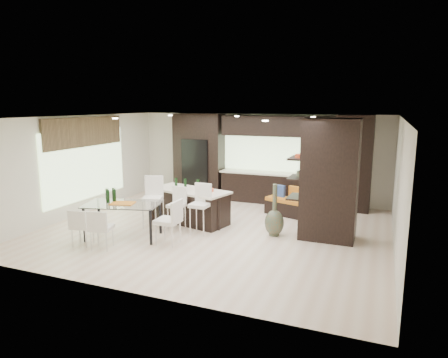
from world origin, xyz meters
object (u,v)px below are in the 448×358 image
at_px(stool_left, 153,208).
at_px(chair_far, 82,228).
at_px(bench, 288,207).
at_px(dining_table, 123,221).
at_px(stool_right, 200,214).
at_px(kitchen_island, 190,206).
at_px(chair_near, 102,231).
at_px(stool_mid, 177,213).
at_px(floor_vase, 275,210).
at_px(chair_end, 168,224).

height_order(stool_left, chair_far, stool_left).
relative_size(bench, dining_table, 0.74).
height_order(stool_right, dining_table, stool_right).
distance_m(stool_left, bench, 3.65).
distance_m(kitchen_island, stool_right, 0.98).
xyz_separation_m(stool_left, stool_right, (1.25, 0.02, -0.04)).
bearing_deg(stool_right, chair_near, -130.42).
height_order(bench, dining_table, dining_table).
bearing_deg(dining_table, kitchen_island, 47.13).
xyz_separation_m(stool_mid, dining_table, (-0.86, -0.92, -0.02)).
height_order(kitchen_island, floor_vase, floor_vase).
distance_m(kitchen_island, stool_left, 0.99).
height_order(stool_mid, dining_table, stool_mid).
relative_size(stool_left, stool_right, 1.08).
height_order(kitchen_island, dining_table, kitchen_island).
bearing_deg(chair_end, dining_table, 88.68).
height_order(kitchen_island, chair_end, chair_end).
height_order(stool_left, floor_vase, floor_vase).
height_order(stool_mid, chair_far, stool_mid).
bearing_deg(dining_table, stool_right, 15.89).
xyz_separation_m(bench, dining_table, (-3.04, -3.21, 0.16)).
distance_m(kitchen_island, bench, 2.69).
relative_size(kitchen_island, floor_vase, 1.69).
distance_m(bench, chair_end, 3.73).
distance_m(kitchen_island, dining_table, 1.86).
height_order(stool_mid, stool_right, stool_right).
height_order(chair_near, chair_end, chair_end).
height_order(floor_vase, chair_end, floor_vase).
xyz_separation_m(bench, floor_vase, (0.09, -1.78, 0.37)).
bearing_deg(kitchen_island, bench, 49.31).
bearing_deg(dining_table, chair_end, -15.30).
bearing_deg(chair_end, stool_right, -21.73).
distance_m(stool_right, chair_end, 0.96).
distance_m(stool_mid, chair_far, 2.17).
relative_size(stool_mid, chair_far, 1.13).
height_order(stool_right, bench, stool_right).
xyz_separation_m(bench, chair_end, (-1.89, -3.21, 0.22)).
bearing_deg(bench, kitchen_island, -126.26).
bearing_deg(dining_table, chair_near, -105.30).
relative_size(floor_vase, chair_end, 1.33).
xyz_separation_m(stool_right, floor_vase, (1.65, 0.53, 0.13)).
height_order(floor_vase, chair_far, floor_vase).
relative_size(stool_left, stool_mid, 1.21).
distance_m(bench, chair_far, 5.32).
distance_m(stool_mid, floor_vase, 2.34).
distance_m(kitchen_island, chair_near, 2.56).
height_order(chair_far, chair_end, chair_end).
bearing_deg(stool_right, stool_left, -177.81).
relative_size(stool_right, chair_near, 1.21).
height_order(stool_left, stool_mid, stool_left).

